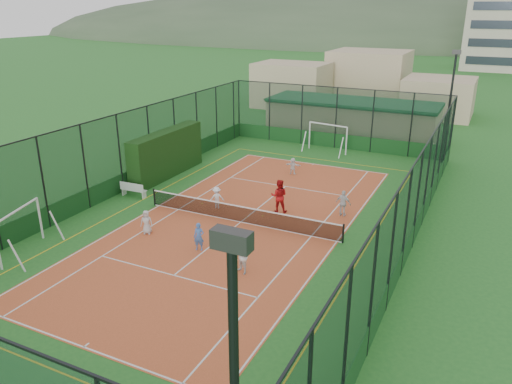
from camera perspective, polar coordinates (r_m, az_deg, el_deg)
ground at (r=27.51m, az=-1.76°, el=-3.48°), size 300.00×300.00×0.00m
court_slab at (r=27.51m, az=-1.76°, el=-3.47°), size 11.17×23.97×0.01m
tennis_net at (r=27.30m, az=-1.77°, el=-2.47°), size 11.67×0.12×1.06m
perimeter_fence at (r=26.59m, az=-1.82°, el=1.44°), size 18.12×34.12×5.00m
floodlight_ne at (r=39.58m, az=21.19°, el=8.92°), size 0.60×0.26×8.25m
clubhouse at (r=46.74m, az=10.91°, el=8.35°), size 15.20×7.20×3.15m
distant_hills at (r=172.97m, az=22.79°, el=15.41°), size 200.00×60.00×24.00m
hedge_left at (r=35.06m, az=-10.16°, el=4.33°), size 1.09×7.24×3.17m
white_bench at (r=31.88m, az=-13.80°, el=0.31°), size 1.75×0.54×0.97m
futsal_goal_near at (r=26.29m, az=-25.35°, el=-4.16°), size 3.55×1.89×2.20m
futsal_goal_far at (r=40.90m, az=8.18°, el=6.11°), size 3.59×1.59×2.23m
child_near_left at (r=26.55m, az=-12.40°, el=-3.38°), size 0.74×0.62×1.28m
child_near_mid at (r=24.38m, az=-6.54°, el=-5.10°), size 0.58×0.46×1.39m
child_near_right at (r=22.18m, az=-1.65°, el=-7.55°), size 0.90×0.81×1.51m
child_far_left at (r=29.21m, az=-4.50°, el=-0.65°), size 0.97×0.88×1.31m
child_far_right at (r=28.46m, az=9.94°, el=-1.28°), size 0.91×0.45×1.50m
child_far_back at (r=35.18m, az=4.23°, el=2.99°), size 1.12×0.46×1.18m
coach at (r=28.51m, az=2.65°, el=-0.45°), size 1.13×1.00×1.96m
tennis_balls at (r=28.75m, az=-2.27°, el=-2.29°), size 4.14×0.76×0.07m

